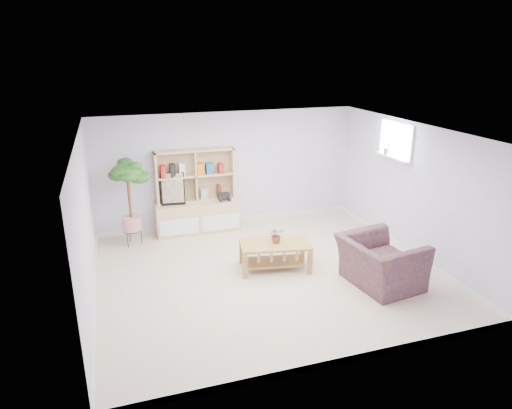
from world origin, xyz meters
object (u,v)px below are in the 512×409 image
object	(u,v)px
coffee_table	(275,256)
armchair	(380,259)
storage_unit	(197,192)
floor_tree	(130,204)

from	to	relation	value
coffee_table	armchair	bearing A→B (deg)	-26.00
coffee_table	armchair	distance (m)	1.75
storage_unit	coffee_table	size ratio (longest dim) A/B	1.46
storage_unit	armchair	size ratio (longest dim) A/B	1.43
coffee_table	floor_tree	distance (m)	2.94
storage_unit	floor_tree	size ratio (longest dim) A/B	1.01
storage_unit	floor_tree	bearing A→B (deg)	-166.46
coffee_table	storage_unit	bearing A→B (deg)	124.11
floor_tree	armchair	distance (m)	4.64
coffee_table	armchair	size ratio (longest dim) A/B	0.98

